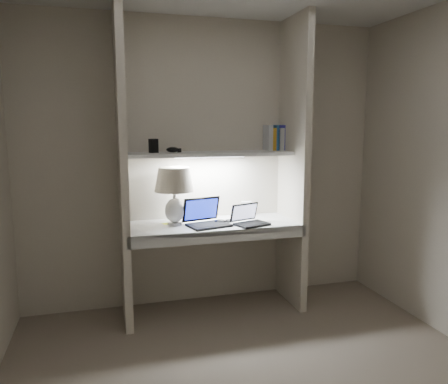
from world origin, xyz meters
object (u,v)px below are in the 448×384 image
object	(u,v)px
laptop_netbook	(249,220)
speaker	(246,208)
laptop_main	(206,219)
table_lamp	(174,186)
book_row	(276,138)

from	to	relation	value
laptop_netbook	speaker	xyz separation A→B (m)	(0.09, 0.35, 0.03)
laptop_main	laptop_netbook	distance (m)	0.36
laptop_main	speaker	distance (m)	0.53
speaker	laptop_main	bearing A→B (deg)	-136.15
table_lamp	laptop_netbook	xyz separation A→B (m)	(0.60, -0.16, -0.28)
table_lamp	book_row	size ratio (longest dim) A/B	2.12
laptop_netbook	book_row	bearing A→B (deg)	23.26
book_row	speaker	bearing A→B (deg)	173.89
table_lamp	book_row	bearing A→B (deg)	9.62
laptop_netbook	table_lamp	bearing A→B (deg)	147.07
table_lamp	laptop_netbook	bearing A→B (deg)	-14.79
speaker	book_row	world-z (taller)	book_row
table_lamp	speaker	world-z (taller)	table_lamp
laptop_main	speaker	world-z (taller)	laptop_main
table_lamp	book_row	world-z (taller)	book_row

